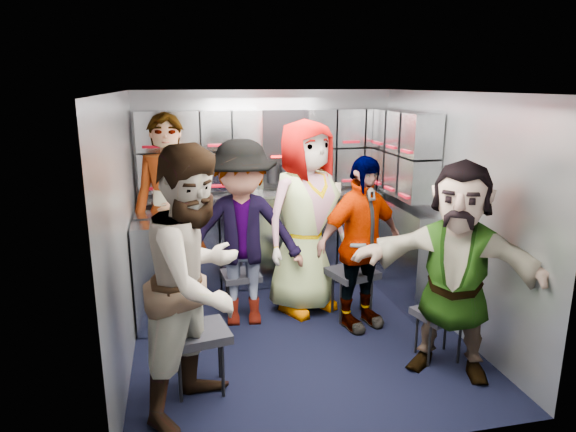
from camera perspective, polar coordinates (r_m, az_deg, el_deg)
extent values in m
plane|color=black|center=(4.67, 1.08, -13.13)|extent=(3.00, 3.00, 0.00)
cube|color=#90949D|center=(5.71, -2.37, 3.26)|extent=(2.80, 0.04, 2.10)
cube|color=#90949D|center=(4.19, -17.80, -1.64)|extent=(0.04, 3.00, 2.10)
cube|color=#90949D|center=(4.80, 17.63, 0.37)|extent=(0.04, 3.00, 2.10)
cube|color=silver|center=(4.13, 1.22, 13.60)|extent=(2.80, 3.00, 0.02)
cube|color=#9BA1AB|center=(5.65, -1.94, -2.68)|extent=(2.68, 0.38, 0.99)
cube|color=#9BA1AB|center=(4.88, -14.27, -5.97)|extent=(0.38, 0.76, 0.99)
cube|color=#B3B6BB|center=(5.52, -1.98, 2.48)|extent=(2.68, 0.42, 0.03)
cube|color=#9BA1AB|center=(5.50, -2.14, 7.46)|extent=(2.68, 0.28, 0.82)
cube|color=#9BA1AB|center=(5.26, 12.80, 6.78)|extent=(0.28, 1.00, 0.82)
cube|color=#9BA1AB|center=(5.39, 12.66, -3.85)|extent=(0.28, 1.20, 1.00)
cube|color=maroon|center=(5.36, -1.58, 0.63)|extent=(2.60, 0.02, 0.03)
cube|color=black|center=(3.79, -9.85, -12.73)|extent=(0.46, 0.45, 0.06)
cylinder|color=black|center=(3.79, -11.93, -16.87)|extent=(0.03, 0.03, 0.42)
cylinder|color=black|center=(3.80, -7.26, -16.59)|extent=(0.03, 0.03, 0.42)
cylinder|color=black|center=(4.01, -11.99, -14.99)|extent=(0.03, 0.03, 0.42)
cylinder|color=black|center=(4.02, -7.61, -14.73)|extent=(0.03, 0.03, 0.42)
cube|color=black|center=(4.95, -5.25, -6.60)|extent=(0.38, 0.36, 0.06)
cylinder|color=black|center=(4.91, -6.55, -9.37)|extent=(0.02, 0.02, 0.37)
cylinder|color=black|center=(4.94, -3.52, -9.15)|extent=(0.02, 0.02, 0.37)
cylinder|color=black|center=(5.11, -6.81, -8.38)|extent=(0.02, 0.02, 0.37)
cylinder|color=black|center=(5.14, -3.91, -8.18)|extent=(0.02, 0.02, 0.37)
cube|color=black|center=(5.18, 1.43, -4.70)|extent=(0.52, 0.51, 0.07)
cylinder|color=black|center=(5.12, 0.09, -7.84)|extent=(0.03, 0.03, 0.44)
cylinder|color=black|center=(5.19, 3.42, -7.55)|extent=(0.03, 0.03, 0.44)
cylinder|color=black|center=(5.35, -0.53, -6.80)|extent=(0.03, 0.03, 0.44)
cylinder|color=black|center=(5.42, 2.67, -6.54)|extent=(0.03, 0.03, 0.44)
cube|color=black|center=(4.87, 7.15, -6.31)|extent=(0.49, 0.48, 0.06)
cylinder|color=black|center=(4.80, 5.88, -9.58)|extent=(0.03, 0.03, 0.42)
cylinder|color=black|center=(4.90, 9.22, -9.21)|extent=(0.03, 0.03, 0.42)
cylinder|color=black|center=(5.02, 4.97, -8.44)|extent=(0.03, 0.03, 0.42)
cylinder|color=black|center=(5.11, 8.18, -8.11)|extent=(0.03, 0.03, 0.42)
cube|color=black|center=(4.33, 16.49, -10.38)|extent=(0.42, 0.41, 0.06)
cylinder|color=black|center=(4.27, 15.45, -13.67)|extent=(0.02, 0.02, 0.37)
cylinder|color=black|center=(4.39, 18.52, -13.11)|extent=(0.02, 0.02, 0.37)
cylinder|color=black|center=(4.45, 14.11, -12.41)|extent=(0.02, 0.02, 0.37)
cylinder|color=black|center=(4.56, 17.09, -11.92)|extent=(0.02, 0.02, 0.37)
imported|color=black|center=(5.00, -12.92, 0.17)|extent=(0.79, 0.61, 1.91)
imported|color=black|center=(3.43, -10.03, -7.23)|extent=(1.08, 1.12, 1.82)
imported|color=black|center=(4.63, -5.10, -2.04)|extent=(1.16, 0.75, 1.70)
imported|color=black|center=(4.88, 1.97, -0.20)|extent=(1.07, 0.91, 1.85)
imported|color=black|center=(4.60, 8.03, -3.10)|extent=(1.00, 0.67, 1.57)
imported|color=black|center=(4.02, 18.16, -5.75)|extent=(1.52, 1.28, 1.65)
cylinder|color=white|center=(5.36, -11.06, 3.36)|extent=(0.06, 0.06, 0.25)
cylinder|color=white|center=(5.42, -3.69, 3.61)|extent=(0.07, 0.07, 0.23)
cylinder|color=white|center=(5.52, 2.02, 3.88)|extent=(0.07, 0.07, 0.23)
cylinder|color=beige|center=(5.41, -4.69, 2.86)|extent=(0.09, 0.09, 0.09)
cylinder|color=beige|center=(5.63, 5.53, 3.27)|extent=(0.08, 0.08, 0.09)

